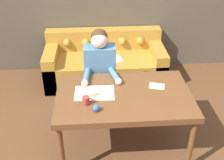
# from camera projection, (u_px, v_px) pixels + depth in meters

# --- Properties ---
(ground_plane) EXTENTS (16.00, 16.00, 0.00)m
(ground_plane) POSITION_uv_depth(u_px,v_px,m) (126.00, 148.00, 3.45)
(ground_plane) COLOR brown
(dining_table) EXTENTS (1.49, 0.94, 0.78)m
(dining_table) POSITION_uv_depth(u_px,v_px,m) (124.00, 99.00, 3.12)
(dining_table) COLOR brown
(dining_table) RESTS_ON ground_plane
(couch) EXTENTS (1.93, 0.87, 0.79)m
(couch) POSITION_uv_depth(u_px,v_px,m) (105.00, 63.00, 4.70)
(couch) COLOR #B7842D
(couch) RESTS_ON ground_plane
(person) EXTENTS (0.47, 0.59, 1.29)m
(person) POSITION_uv_depth(u_px,v_px,m) (100.00, 76.00, 3.64)
(person) COLOR #33281E
(person) RESTS_ON ground_plane
(pattern_paper_main) EXTENTS (0.45, 0.31, 0.00)m
(pattern_paper_main) POSITION_uv_depth(u_px,v_px,m) (94.00, 93.00, 3.10)
(pattern_paper_main) COLOR beige
(pattern_paper_main) RESTS_ON dining_table
(pattern_paper_offcut) EXTENTS (0.20, 0.17, 0.00)m
(pattern_paper_offcut) POSITION_uv_depth(u_px,v_px,m) (157.00, 86.00, 3.21)
(pattern_paper_offcut) COLOR beige
(pattern_paper_offcut) RESTS_ON dining_table
(scissors) EXTENTS (0.23, 0.18, 0.01)m
(scissors) POSITION_uv_depth(u_px,v_px,m) (97.00, 94.00, 3.07)
(scissors) COLOR silver
(scissors) RESTS_ON dining_table
(mug) EXTENTS (0.11, 0.08, 0.09)m
(mug) POSITION_uv_depth(u_px,v_px,m) (86.00, 101.00, 2.90)
(mug) COLOR #9E3833
(mug) RESTS_ON dining_table
(pin_cushion) EXTENTS (0.07, 0.07, 0.07)m
(pin_cushion) POSITION_uv_depth(u_px,v_px,m) (96.00, 108.00, 2.81)
(pin_cushion) COLOR #4C3828
(pin_cushion) RESTS_ON dining_table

